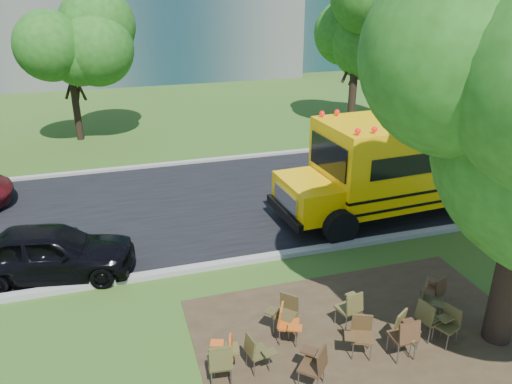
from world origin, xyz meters
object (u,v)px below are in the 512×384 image
object	(u,v)px
chair_3	(361,332)
chair_8	(226,351)
chair_6	(447,321)
chair_1	(222,361)
chair_5	(405,329)
chair_10	(286,321)
chair_11	(351,306)
chair_13	(436,289)
chair_9	(285,310)
chair_12	(430,298)
school_bus	(477,149)
black_car	(50,252)
chair_7	(430,317)
chair_2	(315,363)
chair_14	(256,350)
chair_0	(222,358)
chair_4	(406,334)

from	to	relation	value
chair_3	chair_8	world-z (taller)	chair_3
chair_6	chair_1	bearing A→B (deg)	66.36
chair_5	chair_6	size ratio (longest dim) A/B	1.01
chair_10	chair_11	world-z (taller)	chair_11
chair_13	chair_3	bearing A→B (deg)	178.22
chair_9	chair_12	bearing A→B (deg)	-144.58
school_bus	black_car	xyz separation A→B (m)	(-13.28, -1.07, -1.08)
chair_8	chair_9	size ratio (longest dim) A/B	0.89
chair_6	chair_8	size ratio (longest dim) A/B	1.08
chair_5	chair_7	size ratio (longest dim) A/B	0.95
school_bus	chair_2	bearing A→B (deg)	-146.29
chair_8	chair_11	xyz separation A→B (m)	(2.86, 0.51, 0.08)
chair_10	school_bus	bearing A→B (deg)	147.32
chair_2	chair_9	bearing A→B (deg)	42.12
chair_5	chair_9	xyz separation A→B (m)	(-2.08, 1.24, 0.02)
chair_10	chair_14	size ratio (longest dim) A/B	1.07
chair_1	chair_10	distance (m)	1.69
chair_6	chair_9	xyz separation A→B (m)	(-3.03, 1.28, 0.02)
chair_0	chair_12	world-z (taller)	chair_12
chair_11	chair_14	distance (m)	2.40
chair_3	chair_13	size ratio (longest dim) A/B	1.03
school_bus	chair_14	xyz separation A→B (m)	(-9.35, -5.76, -1.27)
chair_1	chair_13	size ratio (longest dim) A/B	1.05
chair_3	chair_14	world-z (taller)	chair_3
chair_1	chair_8	world-z (taller)	chair_1
school_bus	chair_14	distance (m)	11.06
chair_0	chair_12	distance (m)	4.76
chair_8	chair_12	bearing A→B (deg)	-69.32
chair_0	chair_8	bearing A→B (deg)	69.01
chair_5	chair_8	distance (m)	3.59
chair_2	chair_10	bearing A→B (deg)	46.38
chair_10	chair_6	bearing A→B (deg)	99.61
chair_7	chair_10	world-z (taller)	chair_7
chair_14	chair_7	bearing A→B (deg)	77.40
chair_12	school_bus	bearing A→B (deg)	177.86
chair_3	chair_4	world-z (taller)	chair_4
chair_9	chair_13	world-z (taller)	chair_9
chair_5	chair_10	bearing A→B (deg)	-53.87
chair_1	chair_12	distance (m)	4.78
chair_3	chair_6	distance (m)	1.85
chair_4	chair_8	distance (m)	3.50
chair_1	chair_3	distance (m)	2.81
chair_0	chair_2	xyz separation A→B (m)	(1.59, -0.60, -0.01)
chair_12	chair_0	bearing A→B (deg)	-41.40
chair_9	chair_1	bearing A→B (deg)	79.44
chair_12	black_car	distance (m)	9.06
chair_0	chair_6	bearing A→B (deg)	3.92
chair_3	chair_6	bearing A→B (deg)	-162.76
chair_9	chair_14	bearing A→B (deg)	91.18
chair_4	chair_2	bearing A→B (deg)	-174.83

